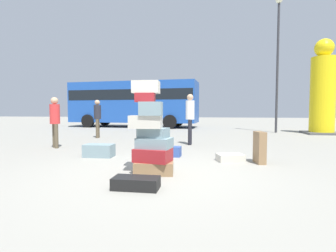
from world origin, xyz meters
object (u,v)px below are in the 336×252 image
Objects in this scene: suitcase_tower at (151,136)px; person_tourist_with_camera at (190,114)px; suitcase_black_right_side at (136,183)px; person_passerby_in_red at (55,118)px; yellow_dummy_statue at (323,92)px; suitcase_slate_foreground_far at (99,151)px; person_bearded_onlooker at (97,115)px; parked_bus at (134,101)px; suitcase_brown_white_trunk at (260,148)px; suitcase_navy_behind_tower at (170,151)px; lamp_post at (278,46)px; suitcase_cream_foreground_near at (230,158)px.

person_tourist_with_camera is (0.34, 4.20, 0.34)m from suitcase_tower.
person_passerby_in_red is at bearing 134.74° from suitcase_black_right_side.
yellow_dummy_statue is at bearing 129.48° from person_tourist_with_camera.
suitcase_slate_foreground_far is 0.15× the size of yellow_dummy_statue.
person_bearded_onlooker is 0.18× the size of parked_bus.
suitcase_black_right_side is 0.40× the size of person_tourist_with_camera.
suitcase_tower is 13.93m from parked_bus.
parked_bus is at bearing 161.26° from yellow_dummy_statue.
person_tourist_with_camera is at bearing 62.85° from person_passerby_in_red.
suitcase_brown_white_trunk is 1.27× the size of suitcase_navy_behind_tower.
person_bearded_onlooker is 1.02× the size of person_passerby_in_red.
person_tourist_with_camera is at bearing -58.24° from parked_bus.
suitcase_brown_white_trunk is at bearing -104.78° from lamp_post.
suitcase_navy_behind_tower is 10.15m from yellow_dummy_statue.
person_passerby_in_red reaches higher than suitcase_cream_foreground_near.
parked_bus is (-10.95, 3.71, -0.27)m from yellow_dummy_statue.
suitcase_navy_behind_tower reaches higher than suitcase_cream_foreground_near.
suitcase_navy_behind_tower is 2.57m from person_tourist_with_camera.
suitcase_black_right_side is (0.01, -0.99, -0.61)m from suitcase_tower.
person_passerby_in_red is (-3.75, 2.68, 0.25)m from suitcase_tower.
suitcase_black_right_side is 0.44× the size of person_passerby_in_red.
parked_bus reaches higher than suitcase_slate_foreground_far.
suitcase_tower reaches higher than suitcase_brown_white_trunk.
suitcase_tower is 0.37× the size of yellow_dummy_statue.
parked_bus reaches higher than suitcase_brown_white_trunk.
suitcase_black_right_side is at bearing -121.83° from yellow_dummy_statue.
parked_bus is at bearing -152.62° from person_tourist_with_camera.
person_passerby_in_red is 0.34× the size of yellow_dummy_statue.
yellow_dummy_statue is (6.47, 10.42, 2.02)m from suitcase_black_right_side.
suitcase_slate_foreground_far is (-3.87, 0.14, -0.19)m from suitcase_brown_white_trunk.
suitcase_brown_white_trunk is at bearing 31.11° from suitcase_tower.
person_passerby_in_red is (-3.76, 3.67, 0.85)m from suitcase_black_right_side.
suitcase_tower reaches higher than suitcase_black_right_side.
suitcase_navy_behind_tower is (-2.11, 0.52, -0.23)m from suitcase_brown_white_trunk.
yellow_dummy_statue is 3.21m from lamp_post.
yellow_dummy_statue is (6.47, 9.42, 1.41)m from suitcase_tower.
suitcase_navy_behind_tower is 0.77× the size of suitcase_slate_foreground_far.
suitcase_slate_foreground_far is 3.55m from person_tourist_with_camera.
lamp_post is at bearing -16.88° from parked_bus.
suitcase_navy_behind_tower is at bearing -64.81° from parked_bus.
person_bearded_onlooker is at bearing -81.11° from parked_bus.
suitcase_black_right_side is at bearing -87.80° from suitcase_navy_behind_tower.
suitcase_cream_foreground_near is 0.13× the size of yellow_dummy_statue.
suitcase_cream_foreground_near is 0.85× the size of suitcase_black_right_side.
suitcase_brown_white_trunk is at bearing 29.29° from person_passerby_in_red.
suitcase_tower is 2.18m from suitcase_cream_foreground_near.
person_tourist_with_camera is 4.37m from person_passerby_in_red.
suitcase_navy_behind_tower is 0.32× the size of person_tourist_with_camera.
suitcase_black_right_side reaches higher than suitcase_cream_foreground_near.
lamp_post is (4.41, 9.85, 3.83)m from suitcase_tower.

